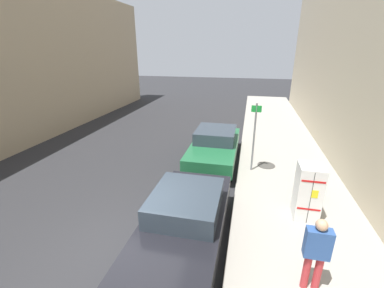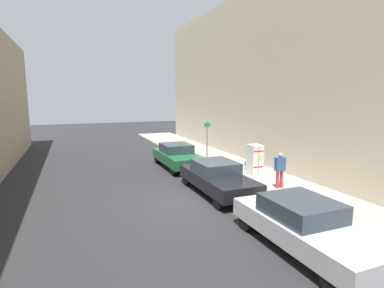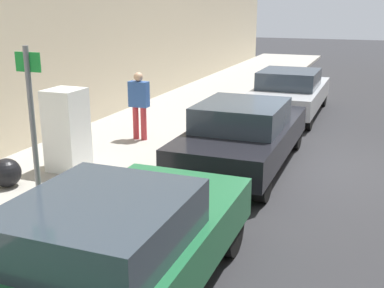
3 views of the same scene
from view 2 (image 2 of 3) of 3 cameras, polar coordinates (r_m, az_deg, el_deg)
name	(u,v)px [view 2 (image 2 of 3)]	position (r m, az deg, el deg)	size (l,w,h in m)	color
ground_plane	(194,201)	(12.30, 0.42, -10.73)	(80.00, 80.00, 0.00)	#28282B
sidewalk_slab	(279,187)	(14.32, 16.22, -7.96)	(3.69, 44.00, 0.13)	#9E998E
building_facade_near	(335,69)	(15.76, 25.56, 12.71)	(2.07, 39.60, 10.83)	beige
discarded_refrigerator	(255,160)	(15.92, 11.85, -2.94)	(0.64, 0.71, 1.57)	white
manhole_cover	(212,163)	(18.41, 3.83, -3.65)	(0.70, 0.70, 0.02)	#47443F
street_sign_post	(207,141)	(17.42, 2.90, 0.52)	(0.36, 0.07, 2.62)	slate
trash_bag	(249,164)	(17.27, 10.82, -3.79)	(0.51, 0.51, 0.51)	black
pedestrian_walking_far	(280,168)	(13.81, 16.40, -4.37)	(0.46, 0.22, 1.60)	#B73338
parked_sedan_green	(177,155)	(17.75, -2.84, -2.19)	(1.84, 4.44, 1.39)	#1E6038
parked_sedan_dark	(217,177)	(13.04, 4.79, -6.30)	(1.83, 4.51, 1.39)	black
parked_sedan_silver	(305,225)	(8.93, 20.67, -14.21)	(1.86, 4.56, 1.38)	silver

